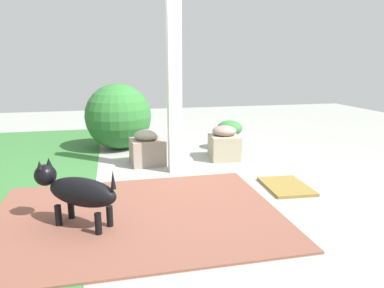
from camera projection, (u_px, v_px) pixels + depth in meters
The scene contains 9 objects.
ground_plane at pixel (186, 176), 4.07m from camera, with size 12.00×12.00×0.00m, color gray.
brick_path at pixel (137, 215), 3.02m from camera, with size 1.80×2.40×0.02m, color brown.
porch_pillar at pixel (174, 81), 4.02m from camera, with size 0.15×0.15×2.13m, color white.
stone_planter_nearest at pixel (224, 143), 4.76m from camera, with size 0.47×0.41×0.45m.
stone_planter_mid at pixel (147, 148), 4.51m from camera, with size 0.43×0.44×0.45m.
round_shrub at pixel (118, 116), 5.25m from camera, with size 0.97×0.97×0.97m, color #2B6A2D.
terracotta_pot_broad at pixel (230, 133), 5.28m from camera, with size 0.37×0.37×0.43m.
dog at pixel (77, 190), 2.76m from camera, with size 0.56×0.69×0.52m.
doormat at pixel (286, 186), 3.69m from camera, with size 0.59×0.42×0.03m, color olive.
Camera 1 is at (-3.80, 0.78, 1.28)m, focal length 33.29 mm.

